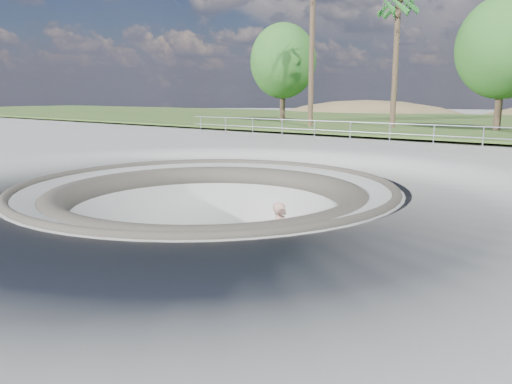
# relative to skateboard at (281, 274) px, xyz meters

# --- Properties ---
(ground) EXTENTS (180.00, 180.00, 0.00)m
(ground) POSITION_rel_skateboard_xyz_m (-2.70, 0.30, 1.83)
(ground) COLOR #999994
(ground) RESTS_ON ground
(skate_bowl) EXTENTS (14.00, 14.00, 4.10)m
(skate_bowl) POSITION_rel_skateboard_xyz_m (-2.70, 0.30, -0.00)
(skate_bowl) COLOR #999994
(skate_bowl) RESTS_ON ground
(grass_strip) EXTENTS (180.00, 36.00, 0.12)m
(grass_strip) POSITION_rel_skateboard_xyz_m (-2.70, 34.30, 2.05)
(grass_strip) COLOR #365522
(grass_strip) RESTS_ON ground
(safety_railing) EXTENTS (25.00, 0.06, 1.03)m
(safety_railing) POSITION_rel_skateboard_xyz_m (-2.70, 12.30, 2.52)
(safety_railing) COLOR #94969C
(safety_railing) RESTS_ON ground
(skateboard) EXTENTS (0.90, 0.31, 0.09)m
(skateboard) POSITION_rel_skateboard_xyz_m (0.00, 0.00, 0.00)
(skateboard) COLOR brown
(skateboard) RESTS_ON ground
(skater) EXTENTS (0.62, 0.75, 1.76)m
(skater) POSITION_rel_skateboard_xyz_m (-0.00, 0.00, 0.90)
(skater) COLOR tan
(skater) RESTS_ON skateboard
(palm_b) EXTENTS (2.60, 2.60, 9.18)m
(palm_b) POSITION_rel_skateboard_xyz_m (-7.14, 22.94, 9.88)
(palm_b) COLOR brown
(palm_b) RESTS_ON ground
(bushy_tree_left) EXTENTS (5.62, 5.11, 8.11)m
(bushy_tree_left) POSITION_rel_skateboard_xyz_m (-17.95, 25.38, 7.02)
(bushy_tree_left) COLOR brown
(bushy_tree_left) RESTS_ON ground
(bushy_tree_mid) EXTENTS (5.70, 5.18, 8.22)m
(bushy_tree_mid) POSITION_rel_skateboard_xyz_m (-0.98, 24.58, 7.09)
(bushy_tree_mid) COLOR brown
(bushy_tree_mid) RESTS_ON ground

